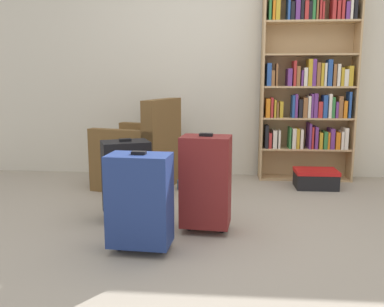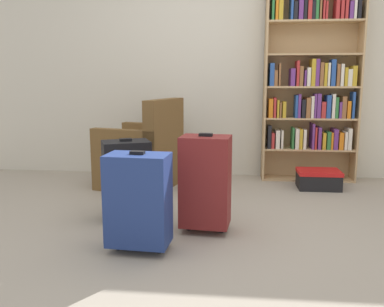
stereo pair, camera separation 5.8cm
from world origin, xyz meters
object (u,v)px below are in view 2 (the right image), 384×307
at_px(bookshelf, 312,85).
at_px(mug, 184,185).
at_px(suitcase_dark_red, 205,181).
at_px(storage_box, 318,179).
at_px(suitcase_black, 127,177).
at_px(armchair, 143,156).
at_px(suitcase_navy_blue, 139,200).

xyz_separation_m(bookshelf, mug, (-1.31, -0.56, -0.98)).
bearing_deg(suitcase_dark_red, mug, 104.66).
distance_m(storage_box, suitcase_black, 2.02).
relative_size(bookshelf, storage_box, 4.75).
bearing_deg(mug, suitcase_dark_red, -75.34).
relative_size(armchair, suitcase_black, 1.40).
bearing_deg(bookshelf, suitcase_dark_red, -120.97).
distance_m(suitcase_dark_red, suitcase_navy_blue, 0.56).
xyz_separation_m(storage_box, suitcase_black, (-1.69, -1.09, 0.24)).
relative_size(storage_box, suitcase_navy_blue, 0.64).
xyz_separation_m(armchair, suitcase_black, (0.09, -1.01, 0.02)).
bearing_deg(armchair, suitcase_navy_blue, -78.55).
distance_m(armchair, storage_box, 1.80).
relative_size(mug, suitcase_dark_red, 0.17).
height_order(mug, suitcase_black, suitcase_black).
distance_m(bookshelf, suitcase_dark_red, 2.08).
bearing_deg(suitcase_dark_red, armchair, 120.51).
bearing_deg(storage_box, suitcase_black, -147.34).
bearing_deg(mug, storage_box, 7.39).
distance_m(armchair, suitcase_navy_blue, 1.66).
relative_size(armchair, storage_box, 2.14).
distance_m(bookshelf, armchair, 1.94).
relative_size(storage_box, suitcase_black, 0.66).
relative_size(mug, suitcase_black, 0.19).
bearing_deg(armchair, suitcase_black, -84.72).
bearing_deg(suitcase_black, bookshelf, 41.74).
bearing_deg(armchair, bookshelf, 14.79).
height_order(armchair, mug, armchair).
bearing_deg(bookshelf, suitcase_navy_blue, -124.09).
relative_size(armchair, mug, 7.50).
bearing_deg(suitcase_black, suitcase_dark_red, -19.31).
bearing_deg(mug, armchair, 166.57).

